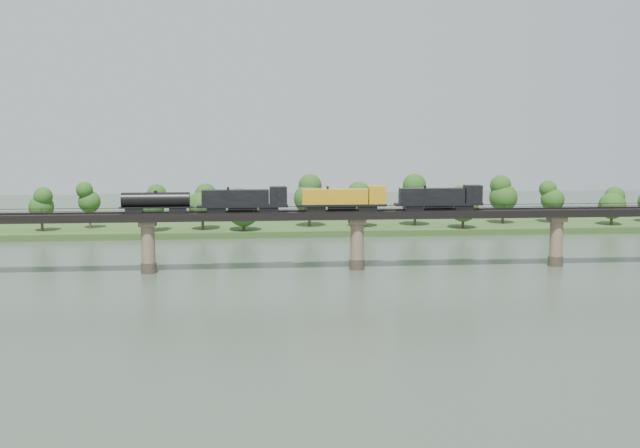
{
  "coord_description": "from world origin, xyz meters",
  "views": [
    {
      "loc": [
        -21.57,
        -122.5,
        28.67
      ],
      "look_at": [
        -7.24,
        30.0,
        9.0
      ],
      "focal_mm": 45.0,
      "sensor_mm": 36.0,
      "label": 1
    }
  ],
  "objects": [
    {
      "name": "bridge_superstructure",
      "position": [
        0.0,
        30.0,
        11.79
      ],
      "size": [
        220.0,
        4.9,
        0.75
      ],
      "color": "black",
      "rests_on": "bridge"
    },
    {
      "name": "ground",
      "position": [
        0.0,
        0.0,
        0.0
      ],
      "size": [
        400.0,
        400.0,
        0.0
      ],
      "primitive_type": "plane",
      "color": "#334134",
      "rests_on": "ground"
    },
    {
      "name": "far_treeline",
      "position": [
        -8.21,
        80.52,
        8.83
      ],
      "size": [
        289.06,
        17.54,
        13.6
      ],
      "color": "#382619",
      "rests_on": "far_bank"
    },
    {
      "name": "bridge",
      "position": [
        0.0,
        30.0,
        5.46
      ],
      "size": [
        236.0,
        30.0,
        11.5
      ],
      "color": "#473A2D",
      "rests_on": "ground"
    },
    {
      "name": "freight_train",
      "position": [
        -9.22,
        30.0,
        13.79
      ],
      "size": [
        69.71,
        2.72,
        4.8
      ],
      "color": "black",
      "rests_on": "bridge"
    },
    {
      "name": "far_bank",
      "position": [
        0.0,
        85.0,
        0.8
      ],
      "size": [
        300.0,
        24.0,
        1.6
      ],
      "primitive_type": "cube",
      "color": "#2B4A1D",
      "rests_on": "ground"
    }
  ]
}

